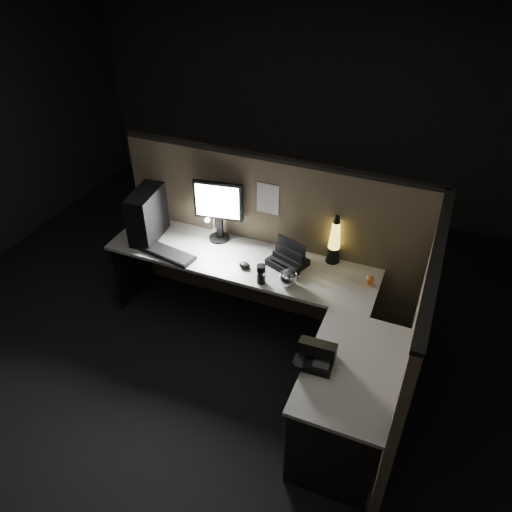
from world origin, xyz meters
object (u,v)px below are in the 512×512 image
at_px(pc_tower, 147,215).
at_px(keyboard, 167,253).
at_px(monitor, 218,206).
at_px(desk_phone, 315,355).
at_px(lava_lamp, 334,243).

height_order(pc_tower, keyboard, pc_tower).
height_order(monitor, desk_phone, monitor).
xyz_separation_m(pc_tower, monitor, (0.58, 0.22, 0.11)).
relative_size(keyboard, desk_phone, 1.88).
height_order(pc_tower, desk_phone, pc_tower).
relative_size(pc_tower, desk_phone, 1.69).
height_order(keyboard, lava_lamp, lava_lamp).
height_order(pc_tower, monitor, monitor).
relative_size(lava_lamp, desk_phone, 1.65).
relative_size(keyboard, lava_lamp, 1.14).
distance_m(pc_tower, keyboard, 0.40).
bearing_deg(monitor, pc_tower, -168.47).
xyz_separation_m(keyboard, lava_lamp, (1.30, 0.44, 0.17)).
height_order(monitor, keyboard, monitor).
height_order(lava_lamp, desk_phone, lava_lamp).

